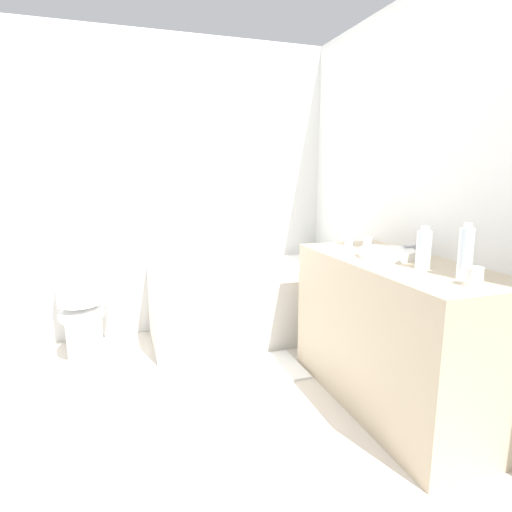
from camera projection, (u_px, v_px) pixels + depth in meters
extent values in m
plane|color=beige|center=(163.00, 415.00, 2.28)|extent=(4.08, 4.08, 0.00)
cube|color=silver|center=(138.00, 189.00, 3.29)|extent=(3.48, 0.10, 2.34)
cube|color=silver|center=(420.00, 194.00, 2.54)|extent=(0.10, 2.97, 2.34)
cube|color=silver|center=(244.00, 302.00, 3.32)|extent=(1.43, 0.70, 0.57)
cube|color=white|center=(244.00, 272.00, 3.28)|extent=(1.18, 0.50, 0.09)
cylinder|color=#A1A1A6|center=(309.00, 257.00, 3.43)|extent=(0.09, 0.03, 0.03)
cylinder|color=#A1A1A6|center=(235.00, 216.00, 3.50)|extent=(0.20, 0.03, 0.49)
cylinder|color=#A1A1A6|center=(186.00, 223.00, 3.38)|extent=(0.22, 0.03, 0.03)
cylinder|color=white|center=(84.00, 335.00, 2.95)|extent=(0.24, 0.24, 0.34)
ellipsoid|color=white|center=(82.00, 314.00, 2.87)|extent=(0.32, 0.39, 0.14)
ellipsoid|color=white|center=(81.00, 302.00, 2.86)|extent=(0.30, 0.37, 0.02)
cube|color=white|center=(83.00, 283.00, 3.05)|extent=(0.36, 0.16, 0.33)
cylinder|color=#9E9EA4|center=(82.00, 260.00, 3.02)|extent=(0.03, 0.03, 0.01)
cube|color=tan|center=(394.00, 334.00, 2.33)|extent=(0.57, 1.32, 0.83)
cylinder|color=white|center=(387.00, 253.00, 2.33)|extent=(0.31, 0.31, 0.05)
cylinder|color=#B7B7BC|center=(416.00, 251.00, 2.39)|extent=(0.02, 0.02, 0.06)
cylinder|color=#B7B7BC|center=(410.00, 246.00, 2.37)|extent=(0.09, 0.02, 0.02)
cylinder|color=#B7B7BC|center=(423.00, 254.00, 2.34)|extent=(0.03, 0.03, 0.04)
cylinder|color=#B7B7BC|center=(409.00, 250.00, 2.45)|extent=(0.03, 0.03, 0.04)
cylinder|color=silver|center=(350.00, 233.00, 2.71)|extent=(0.06, 0.06, 0.16)
cylinder|color=white|center=(350.00, 219.00, 2.70)|extent=(0.03, 0.03, 0.02)
cylinder|color=silver|center=(423.00, 250.00, 2.04)|extent=(0.07, 0.07, 0.19)
cylinder|color=white|center=(425.00, 229.00, 2.02)|extent=(0.04, 0.04, 0.02)
cylinder|color=silver|center=(465.00, 254.00, 1.84)|extent=(0.06, 0.06, 0.23)
cylinder|color=white|center=(468.00, 225.00, 1.82)|extent=(0.03, 0.03, 0.02)
cylinder|color=white|center=(368.00, 244.00, 2.55)|extent=(0.06, 0.06, 0.08)
cylinder|color=white|center=(474.00, 276.00, 1.74)|extent=(0.07, 0.07, 0.08)
cube|color=white|center=(258.00, 369.00, 2.79)|extent=(0.59, 0.43, 0.01)
cylinder|color=white|center=(43.00, 357.00, 2.84)|extent=(0.11, 0.11, 0.13)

